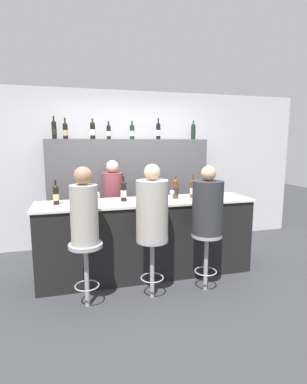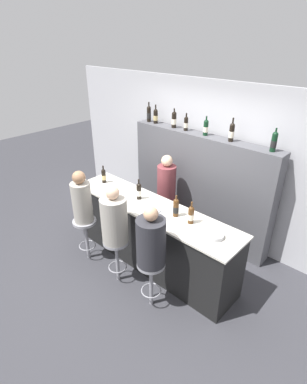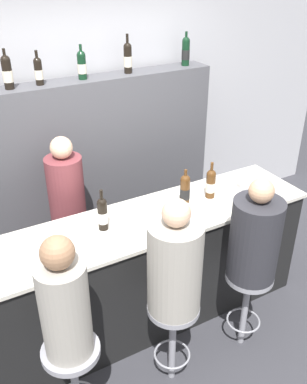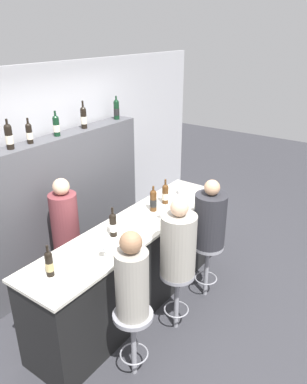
{
  "view_description": "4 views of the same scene",
  "coord_description": "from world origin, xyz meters",
  "px_view_note": "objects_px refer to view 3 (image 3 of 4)",
  "views": [
    {
      "loc": [
        -0.92,
        -3.39,
        1.74
      ],
      "look_at": [
        0.09,
        0.29,
        1.12
      ],
      "focal_mm": 28.0,
      "sensor_mm": 36.0,
      "label": 1
    },
    {
      "loc": [
        2.53,
        -2.37,
        3.17
      ],
      "look_at": [
        0.13,
        0.21,
        1.32
      ],
      "focal_mm": 28.0,
      "sensor_mm": 36.0,
      "label": 2
    },
    {
      "loc": [
        -1.25,
        -2.09,
        2.76
      ],
      "look_at": [
        0.13,
        0.36,
        1.19
      ],
      "focal_mm": 40.0,
      "sensor_mm": 36.0,
      "label": 3
    },
    {
      "loc": [
        -2.77,
        -1.92,
        2.96
      ],
      "look_at": [
        0.24,
        0.22,
        1.34
      ],
      "focal_mm": 35.0,
      "sensor_mm": 36.0,
      "label": 4
    }
  ],
  "objects_px": {
    "bar_stool_middle": "(173,323)",
    "metal_bowl": "(251,185)",
    "wine_bottle_counter_2": "(185,190)",
    "wine_glass_0": "(64,243)",
    "guest_seated_left": "(64,304)",
    "bartender": "(70,222)",
    "wine_bottle_backbar_3": "(38,71)",
    "wine_bottle_backbar_5": "(128,58)",
    "wine_bottle_backbar_4": "(82,65)",
    "wine_bottle_counter_1": "(103,213)",
    "wine_bottle_backbar_6": "(186,51)",
    "guest_seated_right": "(255,237)",
    "bar_stool_left": "(73,366)",
    "guest_seated_middle": "(175,265)",
    "wine_bottle_counter_3": "(211,183)",
    "wine_bottle_backbar_2": "(7,72)",
    "wine_glass_1": "(187,208)",
    "bar_stool_right": "(247,290)"
  },
  "relations": [
    {
      "from": "wine_glass_1",
      "to": "guest_seated_left",
      "type": "height_order",
      "value": "guest_seated_left"
    },
    {
      "from": "wine_bottle_backbar_4",
      "to": "guest_seated_right",
      "type": "height_order",
      "value": "wine_bottle_backbar_4"
    },
    {
      "from": "metal_bowl",
      "to": "bar_stool_left",
      "type": "xyz_separation_m",
      "value": [
        -1.87,
        -0.6,
        -0.49
      ]
    },
    {
      "from": "guest_seated_right",
      "to": "bar_stool_right",
      "type": "bearing_deg",
      "value": 0.0
    },
    {
      "from": "wine_bottle_counter_2",
      "to": "wine_bottle_backbar_4",
      "type": "xyz_separation_m",
      "value": [
        -0.36,
        1.12,
        0.79
      ]
    },
    {
      "from": "wine_bottle_counter_1",
      "to": "wine_bottle_counter_2",
      "type": "bearing_deg",
      "value": 0.0
    },
    {
      "from": "bar_stool_middle",
      "to": "bar_stool_right",
      "type": "height_order",
      "value": "same"
    },
    {
      "from": "bar_stool_left",
      "to": "bar_stool_right",
      "type": "bearing_deg",
      "value": 0.0
    },
    {
      "from": "wine_bottle_backbar_5",
      "to": "metal_bowl",
      "type": "distance_m",
      "value": 1.59
    },
    {
      "from": "bar_stool_middle",
      "to": "metal_bowl",
      "type": "bearing_deg",
      "value": 27.73
    },
    {
      "from": "wine_bottle_counter_2",
      "to": "wine_glass_0",
      "type": "bearing_deg",
      "value": -168.96
    },
    {
      "from": "wine_bottle_counter_2",
      "to": "bar_stool_right",
      "type": "height_order",
      "value": "wine_bottle_counter_2"
    },
    {
      "from": "wine_glass_1",
      "to": "wine_bottle_counter_1",
      "type": "bearing_deg",
      "value": 160.55
    },
    {
      "from": "guest_seated_middle",
      "to": "wine_glass_0",
      "type": "bearing_deg",
      "value": 141.29
    },
    {
      "from": "metal_bowl",
      "to": "wine_bottle_backbar_5",
      "type": "bearing_deg",
      "value": 115.7
    },
    {
      "from": "wine_bottle_counter_2",
      "to": "wine_glass_1",
      "type": "bearing_deg",
      "value": -119.66
    },
    {
      "from": "wine_glass_1",
      "to": "metal_bowl",
      "type": "distance_m",
      "value": 0.78
    },
    {
      "from": "wine_bottle_backbar_5",
      "to": "guest_seated_left",
      "type": "xyz_separation_m",
      "value": [
        -1.31,
        -1.78,
        -0.88
      ]
    },
    {
      "from": "wine_bottle_counter_2",
      "to": "bartender",
      "type": "distance_m",
      "value": 1.11
    },
    {
      "from": "bartender",
      "to": "bar_stool_middle",
      "type": "bearing_deg",
      "value": -79.42
    },
    {
      "from": "guest_seated_left",
      "to": "bartender",
      "type": "relative_size",
      "value": 0.54
    },
    {
      "from": "wine_bottle_counter_3",
      "to": "wine_bottle_backbar_6",
      "type": "distance_m",
      "value": 1.46
    },
    {
      "from": "wine_glass_1",
      "to": "guest_seated_middle",
      "type": "height_order",
      "value": "guest_seated_middle"
    },
    {
      "from": "bar_stool_left",
      "to": "bar_stool_middle",
      "type": "height_order",
      "value": "same"
    },
    {
      "from": "wine_glass_0",
      "to": "bar_stool_left",
      "type": "bearing_deg",
      "value": -110.01
    },
    {
      "from": "wine_glass_0",
      "to": "wine_bottle_backbar_4",
      "type": "bearing_deg",
      "value": 62.24
    },
    {
      "from": "guest_seated_right",
      "to": "bartender",
      "type": "distance_m",
      "value": 1.65
    },
    {
      "from": "wine_bottle_counter_1",
      "to": "wine_bottle_backbar_6",
      "type": "relative_size",
      "value": 1.01
    },
    {
      "from": "wine_bottle_backbar_6",
      "to": "guest_seated_right",
      "type": "distance_m",
      "value": 2.07
    },
    {
      "from": "wine_bottle_backbar_3",
      "to": "metal_bowl",
      "type": "bearing_deg",
      "value": -40.28
    },
    {
      "from": "wine_bottle_backbar_2",
      "to": "wine_bottle_backbar_5",
      "type": "xyz_separation_m",
      "value": [
        1.07,
        0.0,
        0.0
      ]
    },
    {
      "from": "wine_glass_1",
      "to": "wine_bottle_backbar_5",
      "type": "bearing_deg",
      "value": 81.47
    },
    {
      "from": "wine_bottle_backbar_2",
      "to": "wine_glass_0",
      "type": "relative_size",
      "value": 1.85
    },
    {
      "from": "wine_bottle_counter_2",
      "to": "wine_bottle_backbar_6",
      "type": "bearing_deg",
      "value": 57.82
    },
    {
      "from": "wine_bottle_backbar_4",
      "to": "guest_seated_middle",
      "type": "distance_m",
      "value": 1.99
    },
    {
      "from": "wine_bottle_counter_2",
      "to": "wine_bottle_backbar_2",
      "type": "height_order",
      "value": "wine_bottle_backbar_2"
    },
    {
      "from": "wine_bottle_backbar_2",
      "to": "wine_bottle_backbar_3",
      "type": "distance_m",
      "value": 0.25
    },
    {
      "from": "bar_stool_left",
      "to": "wine_glass_0",
      "type": "bearing_deg",
      "value": 69.99
    },
    {
      "from": "wine_bottle_counter_3",
      "to": "bar_stool_middle",
      "type": "distance_m",
      "value": 1.16
    },
    {
      "from": "wine_bottle_counter_1",
      "to": "wine_bottle_backbar_4",
      "type": "bearing_deg",
      "value": 73.01
    },
    {
      "from": "guest_seated_left",
      "to": "wine_bottle_backbar_3",
      "type": "bearing_deg",
      "value": 74.76
    },
    {
      "from": "guest_seated_left",
      "to": "guest_seated_middle",
      "type": "xyz_separation_m",
      "value": [
        0.72,
        0.0,
        -0.01
      ]
    },
    {
      "from": "wine_glass_1",
      "to": "guest_seated_right",
      "type": "bearing_deg",
      "value": -58.29
    },
    {
      "from": "wine_bottle_backbar_5",
      "to": "bartender",
      "type": "distance_m",
      "value": 1.57
    },
    {
      "from": "wine_bottle_backbar_5",
      "to": "wine_bottle_backbar_4",
      "type": "bearing_deg",
      "value": -180.0
    },
    {
      "from": "wine_bottle_counter_1",
      "to": "wine_glass_1",
      "type": "xyz_separation_m",
      "value": [
        0.59,
        -0.21,
        -0.02
      ]
    },
    {
      "from": "wine_bottle_backbar_3",
      "to": "guest_seated_right",
      "type": "height_order",
      "value": "wine_bottle_backbar_3"
    },
    {
      "from": "wine_bottle_backbar_6",
      "to": "metal_bowl",
      "type": "height_order",
      "value": "wine_bottle_backbar_6"
    },
    {
      "from": "bartender",
      "to": "wine_glass_0",
      "type": "bearing_deg",
      "value": -109.2
    },
    {
      "from": "wine_bottle_counter_1",
      "to": "guest_seated_left",
      "type": "height_order",
      "value": "guest_seated_left"
    }
  ]
}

